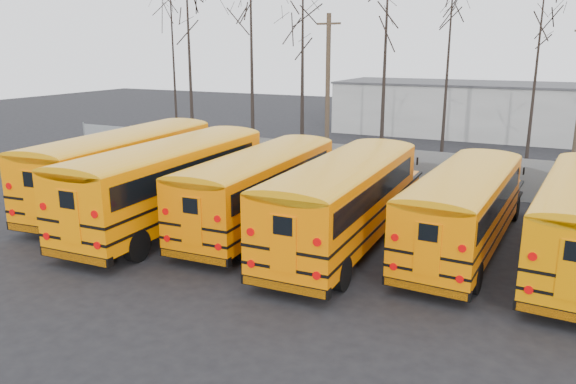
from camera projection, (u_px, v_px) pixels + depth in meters
The scene contains 16 objects.
ground at pixel (266, 266), 18.06m from camera, with size 120.00×120.00×0.00m, color black.
fence at pixel (379, 167), 28.23m from camera, with size 40.00×0.04×2.00m, color gray.
distant_building at pixel (480, 110), 44.49m from camera, with size 22.00×8.00×4.00m, color beige.
bus_a at pixel (127, 161), 24.53m from camera, with size 3.79×12.31×3.40m.
bus_b at pixel (173, 176), 21.84m from camera, with size 3.19×12.18×3.38m.
bus_c at pixel (262, 182), 21.55m from camera, with size 2.92×11.10×3.08m.
bus_d at pixel (346, 194), 19.48m from camera, with size 2.88×11.57×3.22m.
bus_e at pixel (465, 203), 18.99m from camera, with size 2.92×10.69×2.96m.
utility_pole_left at pixel (328, 88), 33.02m from camera, with size 1.55×0.37×8.72m.
tree_0 at pixel (173, 53), 39.10m from camera, with size 0.26×0.26×12.82m, color black.
tree_1 at pixel (190, 59), 35.46m from camera, with size 0.26×0.26×12.16m, color black.
tree_2 at pixel (252, 60), 34.74m from camera, with size 0.26×0.26×12.09m, color black.
tree_3 at pixel (302, 71), 34.47m from camera, with size 0.26×0.26×10.84m, color black.
tree_4 at pixel (385, 64), 31.51m from camera, with size 0.26×0.26×11.78m, color black.
tree_5 at pixel (447, 79), 31.46m from camera, with size 0.26×0.26×10.18m, color black.
tree_6 at pixel (534, 90), 27.30m from camera, with size 0.26×0.26×9.64m, color black.
Camera 1 is at (8.11, -14.82, 6.85)m, focal length 35.00 mm.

